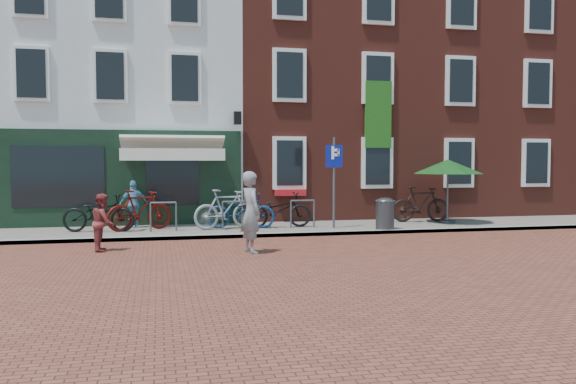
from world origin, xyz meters
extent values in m
plane|color=brown|center=(0.00, 0.00, 0.00)|extent=(80.00, 80.00, 0.00)
cube|color=slate|center=(1.00, 1.50, 0.05)|extent=(24.00, 3.00, 0.10)
cube|color=silver|center=(-5.00, 7.00, 4.50)|extent=(8.00, 8.00, 9.00)
cube|color=maroon|center=(2.00, 7.00, 5.00)|extent=(6.00, 8.00, 10.00)
cube|color=maroon|center=(8.00, 7.00, 5.00)|extent=(6.00, 8.00, 10.00)
cylinder|color=#3D3D40|center=(2.72, 0.30, 0.50)|extent=(0.53, 0.53, 0.79)
ellipsoid|color=#3D3D40|center=(2.72, 0.30, 0.95)|extent=(0.53, 0.53, 0.24)
cylinder|color=#4C4C4F|center=(1.38, 0.94, 1.43)|extent=(0.07, 0.07, 2.65)
cube|color=navy|center=(1.38, 0.92, 2.20)|extent=(0.50, 0.04, 0.65)
cylinder|color=#4C4C4F|center=(5.32, 1.52, 0.14)|extent=(0.50, 0.50, 0.08)
cylinder|color=#4C4C4F|center=(5.32, 1.52, 1.04)|extent=(0.06, 0.06, 1.89)
cone|color=#134315|center=(5.32, 1.52, 1.99)|extent=(2.24, 2.24, 0.45)
imported|color=gray|center=(-1.61, -2.51, 0.91)|extent=(0.59, 0.75, 1.83)
imported|color=maroon|center=(-4.87, -1.47, 0.66)|extent=(0.50, 0.64, 1.32)
imported|color=#68A0C1|center=(-4.34, 2.34, 0.80)|extent=(0.87, 0.50, 1.39)
imported|color=black|center=(-5.25, 1.45, 0.62)|extent=(2.05, 0.99, 1.03)
imported|color=#4F0B06|center=(-4.15, 1.54, 0.67)|extent=(1.97, 1.24, 1.15)
imported|color=navy|center=(-1.29, 1.44, 0.62)|extent=(2.06, 1.01, 1.03)
imported|color=gray|center=(-1.74, 1.35, 0.67)|extent=(1.98, 0.99, 1.15)
imported|color=black|center=(-0.17, 1.44, 0.62)|extent=(1.97, 0.70, 1.03)
imported|color=black|center=(4.62, 1.98, 0.67)|extent=(1.95, 0.73, 1.15)
camera|label=1|loc=(-3.60, -15.26, 2.04)|focal=36.14mm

